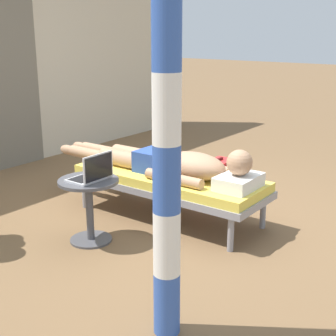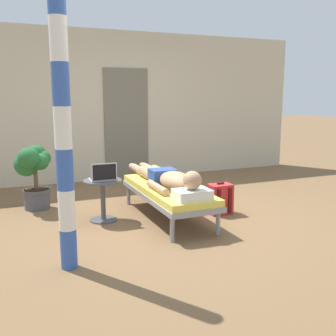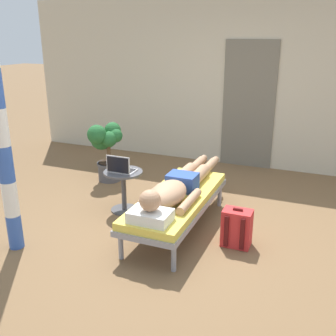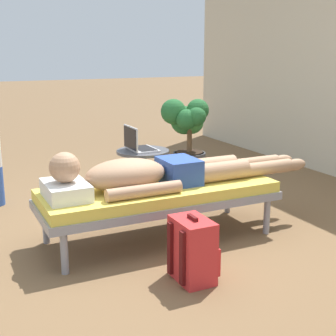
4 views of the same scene
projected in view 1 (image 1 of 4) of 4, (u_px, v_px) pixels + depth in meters
ground_plane at (177, 218)px, 4.41m from camera, size 40.00×40.00×0.00m
house_door_panel at (9, 84)px, 5.80m from camera, size 0.84×0.03×2.04m
lounge_chair at (169, 181)px, 4.34m from camera, size 0.66×1.80×0.42m
person_reclining at (171, 163)px, 4.28m from camera, size 0.53×2.17×0.32m
side_table at (89, 200)px, 3.85m from camera, size 0.48×0.48×0.52m
laptop at (93, 174)px, 3.75m from camera, size 0.31×0.24×0.23m
backpack at (219, 180)px, 4.88m from camera, size 0.30×0.26×0.42m
porch_post at (167, 109)px, 2.41m from camera, size 0.15×0.15×2.56m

